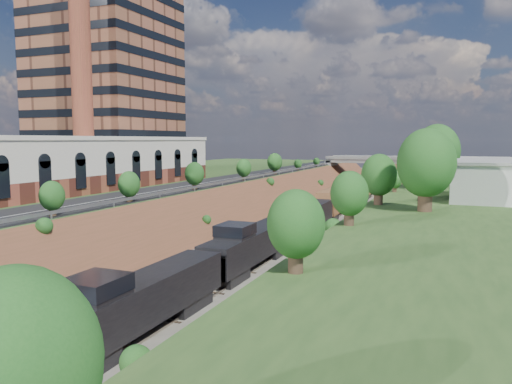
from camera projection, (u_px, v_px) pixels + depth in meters
name	position (u px, v px, depth m)	size (l,w,h in m)	color
platform_left	(117.00, 194.00, 83.22)	(44.00, 180.00, 5.00)	#2D4C1F
embankment_left	(237.00, 217.00, 75.25)	(7.07, 180.00, 7.07)	brown
embankment_right	(386.00, 226.00, 67.02)	(7.07, 180.00, 7.07)	brown
rail_left_track	(290.00, 219.00, 72.10)	(1.58, 180.00, 0.18)	gray
rail_right_track	(325.00, 222.00, 70.15)	(1.58, 180.00, 0.18)	gray
road	(210.00, 182.00, 76.41)	(8.00, 180.00, 0.10)	black
guardrail	(234.00, 180.00, 74.64)	(0.10, 171.00, 0.70)	#99999E
commercial_building	(34.00, 165.00, 60.45)	(14.30, 62.30, 7.00)	brown
highrise_tower	(105.00, 28.00, 95.22)	(22.00, 22.00, 53.90)	brown
smokestack	(81.00, 54.00, 78.31)	(3.20, 3.20, 40.00)	brown
overpass	(375.00, 166.00, 127.75)	(24.50, 8.30, 7.40)	gray
white_building_near	(495.00, 182.00, 54.24)	(9.00, 12.00, 4.00)	silver
white_building_far	(482.00, 172.00, 74.72)	(8.00, 10.00, 3.60)	silver
tree_right_large	(426.00, 164.00, 45.36)	(5.25, 5.25, 7.61)	#473323
tree_left_crest	(11.00, 199.00, 37.96)	(2.45, 2.45, 3.55)	#473323
freight_train	(361.00, 187.00, 95.81)	(2.73, 154.44, 4.55)	black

